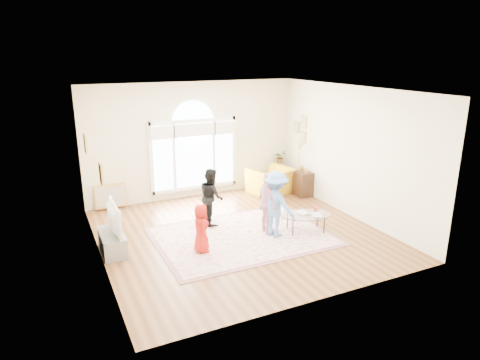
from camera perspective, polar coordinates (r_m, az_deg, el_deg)
name	(u,v)px	position (r m, az deg, el deg)	size (l,w,h in m)	color
ground	(240,234)	(9.76, -0.04, -7.17)	(6.00, 6.00, 0.00)	#543017
room_shell	(196,143)	(11.79, -5.93, 4.97)	(6.00, 6.00, 6.00)	beige
area_rug	(243,236)	(9.61, 0.34, -7.49)	(3.60, 2.60, 0.02)	beige
rug_border	(243,236)	(9.61, 0.34, -7.51)	(3.80, 2.80, 0.01)	#8F5A5D
tv_console	(112,242)	(9.22, -16.67, -7.96)	(0.45, 1.00, 0.42)	gray
television	(110,219)	(9.02, -16.89, -4.96)	(0.17, 1.07, 0.62)	black
coffee_table	(306,215)	(9.83, 8.78, -4.65)	(1.30, 1.00, 0.54)	silver
armchair	(271,181)	(12.34, 4.12, -0.17)	(1.15, 1.01, 0.75)	gold
side_cabinet	(303,184)	(12.29, 8.40, -0.51)	(0.40, 0.50, 0.70)	black
floor_lamp	(299,151)	(12.14, 7.91, 3.86)	(0.27, 0.27, 1.51)	black
plant_pedestal	(280,174)	(13.19, 5.30, 0.80)	(0.20, 0.20, 0.70)	white
potted_plant	(280,157)	(13.06, 5.36, 3.09)	(0.35, 0.30, 0.38)	#33722D
leaning_picture	(112,209)	(11.74, -16.73, -3.68)	(0.80, 0.05, 0.62)	tan
child_red	(201,228)	(8.73, -5.21, -6.41)	(0.50, 0.32, 1.02)	#B01A12
child_black	(211,196)	(10.08, -3.83, -2.19)	(0.65, 0.51, 1.34)	black
child_pink	(268,203)	(9.53, 3.71, -3.08)	(0.83, 0.34, 1.41)	#EEA4B8
child_blue	(276,204)	(9.40, 4.84, -3.20)	(0.95, 0.55, 1.47)	#5787CA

